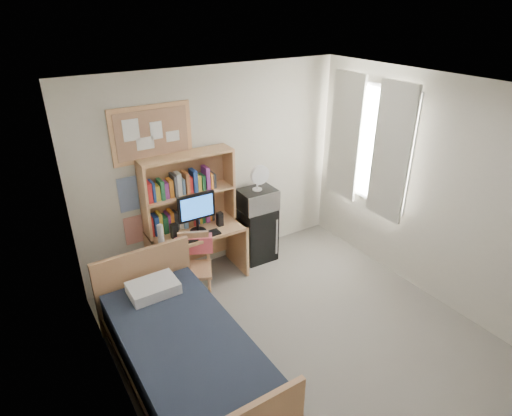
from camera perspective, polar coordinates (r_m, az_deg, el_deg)
floor at (r=4.72m, az=7.74°, el=-18.39°), size 3.60×4.20×0.02m
ceiling at (r=3.44m, az=10.42°, el=14.35°), size 3.60×4.20×0.02m
wall_back at (r=5.49m, az=-5.43°, el=4.94°), size 3.60×0.04×2.60m
wall_left at (r=3.22m, az=-17.07°, el=-13.25°), size 0.04×4.20×2.60m
wall_right at (r=5.17m, az=24.25°, el=1.24°), size 0.04×4.20×2.60m
window_unit at (r=5.72m, az=14.77°, el=8.23°), size 0.10×1.40×1.70m
curtain_left at (r=5.44m, az=17.56°, el=6.98°), size 0.04×0.55×1.70m
curtain_right at (r=5.96m, az=11.80°, el=9.28°), size 0.04×0.55×1.70m
bulletin_board at (r=5.00m, az=-13.72°, el=9.66°), size 0.94×0.03×0.64m
poster_wave at (r=5.14m, az=-16.29°, el=1.83°), size 0.30×0.01×0.42m
poster_japan at (r=5.35m, az=-15.67°, el=-2.75°), size 0.28×0.01×0.36m
desk at (r=5.49m, az=-7.75°, el=-6.17°), size 1.17×0.60×0.73m
desk_chair at (r=5.11m, az=-8.12°, el=-8.15°), size 0.55×0.55×0.84m
mini_fridge at (r=5.89m, az=0.06°, el=-3.33°), size 0.46×0.46×0.76m
bed at (r=4.24m, az=-9.30°, el=-19.30°), size 1.04×2.05×0.56m
hutch at (r=5.22m, az=-8.98°, el=2.31°), size 1.14×0.30×0.93m
monitor at (r=5.14m, az=-7.88°, el=-0.72°), size 0.46×0.04×0.49m
keyboard at (r=5.14m, az=-7.08°, el=-3.68°), size 0.43×0.14×0.02m
speaker_left at (r=5.12m, az=-10.84°, el=-3.06°), size 0.08×0.08×0.19m
speaker_right at (r=5.32m, az=-4.84°, el=-1.48°), size 0.07×0.07×0.18m
water_bottle at (r=5.02m, az=-12.60°, el=-3.47°), size 0.07×0.07×0.24m
hoodie at (r=5.16m, az=-8.30°, el=-4.79°), size 0.46×0.31×0.21m
microwave at (r=5.63m, az=0.17°, el=1.16°), size 0.48×0.37×0.27m
desk_fan at (r=5.51m, az=0.17°, el=3.95°), size 0.26×0.26×0.32m
pillow at (r=4.56m, az=-13.54°, el=-10.32°), size 0.49×0.35×0.12m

